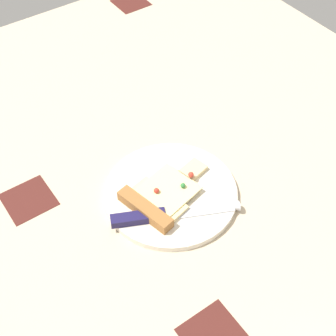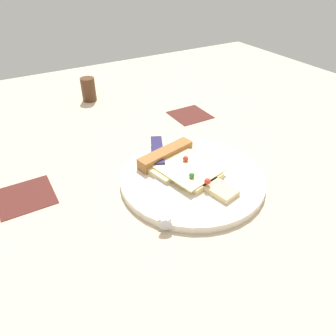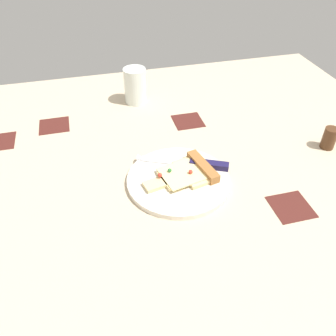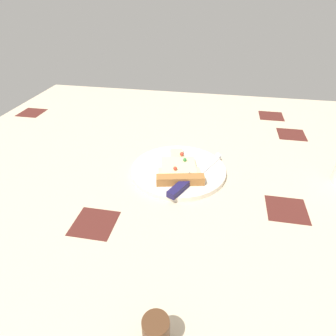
{
  "view_description": "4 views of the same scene",
  "coord_description": "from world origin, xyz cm",
  "px_view_note": "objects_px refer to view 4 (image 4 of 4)",
  "views": [
    {
      "loc": [
        -51.34,
        31.58,
        75.08
      ],
      "look_at": [
        0.48,
        -4.86,
        3.44
      ],
      "focal_mm": 52.8,
      "sensor_mm": 36.0,
      "label": 1
    },
    {
      "loc": [
        -29.85,
        -40.2,
        35.14
      ],
      "look_at": [
        -7.03,
        -1.14,
        3.26
      ],
      "focal_mm": 34.02,
      "sensor_mm": 36.0,
      "label": 2
    },
    {
      "loc": [
        58.58,
        -21.44,
        58.06
      ],
      "look_at": [
        -6.96,
        -4.64,
        1.82
      ],
      "focal_mm": 36.93,
      "sensor_mm": 36.0,
      "label": 3
    },
    {
      "loc": [
        -12.24,
        61.47,
        43.58
      ],
      "look_at": [
        -0.74,
        -0.01,
        2.99
      ],
      "focal_mm": 30.52,
      "sensor_mm": 36.0,
      "label": 4
    }
  ],
  "objects_px": {
    "knife": "(192,178)",
    "pepper_shaker": "(156,334)",
    "plate": "(178,170)",
    "pizza_slice": "(179,171)"
  },
  "relations": [
    {
      "from": "plate",
      "to": "knife",
      "type": "xyz_separation_m",
      "value": [
        -0.04,
        0.05,
        0.01
      ]
    },
    {
      "from": "plate",
      "to": "knife",
      "type": "bearing_deg",
      "value": 131.89
    },
    {
      "from": "knife",
      "to": "pepper_shaker",
      "type": "bearing_deg",
      "value": -65.22
    },
    {
      "from": "plate",
      "to": "pepper_shaker",
      "type": "distance_m",
      "value": 0.45
    },
    {
      "from": "pepper_shaker",
      "to": "knife",
      "type": "bearing_deg",
      "value": -90.56
    },
    {
      "from": "plate",
      "to": "knife",
      "type": "height_order",
      "value": "knife"
    },
    {
      "from": "knife",
      "to": "pepper_shaker",
      "type": "distance_m",
      "value": 0.4
    },
    {
      "from": "plate",
      "to": "pizza_slice",
      "type": "distance_m",
      "value": 0.03
    },
    {
      "from": "plate",
      "to": "pizza_slice",
      "type": "xyz_separation_m",
      "value": [
        -0.01,
        0.03,
        0.01
      ]
    },
    {
      "from": "pepper_shaker",
      "to": "plate",
      "type": "bearing_deg",
      "value": -85.14
    }
  ]
}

